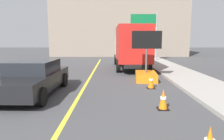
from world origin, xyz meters
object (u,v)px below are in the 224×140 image
Objects in this scene: pickup_car at (32,78)px; traffic_cone_mid_lane at (162,99)px; arrow_board_trailer at (145,72)px; highway_guide_sign at (148,28)px; traffic_cone_far_lane at (150,81)px; box_truck at (130,46)px.

pickup_car reaches higher than traffic_cone_mid_lane.
arrow_board_trailer is 4.05× the size of traffic_cone_mid_lane.
highway_guide_sign is (1.93, 10.22, 2.94)m from arrow_board_trailer.
highway_guide_sign is 6.82× the size of traffic_cone_far_lane.
traffic_cone_far_lane is (-2.00, -12.09, -3.06)m from highway_guide_sign.
box_truck is (-0.41, 4.79, 1.27)m from arrow_board_trailer.
box_truck is 6.14m from highway_guide_sign.
traffic_cone_far_lane is (0.34, -6.66, -1.39)m from box_truck.
pickup_car is at bearing -168.75° from traffic_cone_far_lane.
box_truck reaches higher than arrow_board_trailer.
pickup_car is 0.91× the size of highway_guide_sign.
highway_guide_sign is at bearing 66.65° from box_truck.
highway_guide_sign is at bearing 79.28° from arrow_board_trailer.
pickup_car is 5.27m from traffic_cone_mid_lane.
highway_guide_sign reaches higher than box_truck.
box_truck is at bearing 94.88° from arrow_board_trailer.
arrow_board_trailer reaches higher than pickup_car.
pickup_car is at bearing -118.36° from highway_guide_sign.
pickup_car is 6.23× the size of traffic_cone_far_lane.
box_truck is 1.57× the size of pickup_car.
arrow_board_trailer is 4.97m from box_truck.
highway_guide_sign reaches higher than pickup_car.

